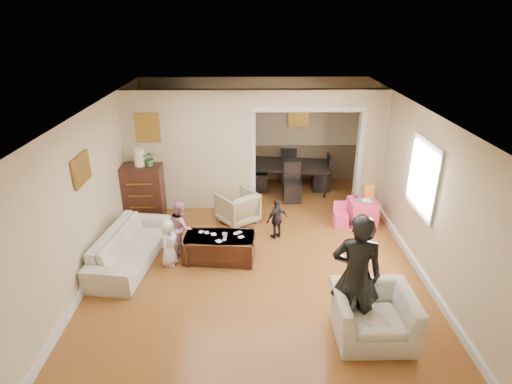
{
  "coord_description": "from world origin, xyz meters",
  "views": [
    {
      "loc": [
        -0.1,
        -6.69,
        4.05
      ],
      "look_at": [
        0.0,
        0.2,
        1.05
      ],
      "focal_mm": 29.32,
      "sensor_mm": 36.0,
      "label": 1
    }
  ],
  "objects_px": {
    "child_kneel_b": "(181,226)",
    "play_table": "(362,212)",
    "sofa": "(131,246)",
    "armchair_back": "(237,207)",
    "cyan_cup": "(359,200)",
    "table_lamp": "(139,157)",
    "dining_table": "(290,177)",
    "child_kneel_a": "(169,243)",
    "coffee_table": "(220,248)",
    "child_toddler": "(277,219)",
    "dresser": "(143,191)",
    "armchair_front": "(373,315)",
    "adult_person": "(356,276)",
    "coffee_cup": "(225,236)"
  },
  "relations": [
    {
      "from": "dining_table",
      "to": "adult_person",
      "type": "bearing_deg",
      "value": -77.61
    },
    {
      "from": "adult_person",
      "to": "table_lamp",
      "type": "bearing_deg",
      "value": -34.1
    },
    {
      "from": "dresser",
      "to": "child_toddler",
      "type": "xyz_separation_m",
      "value": [
        2.75,
        -0.98,
        -0.17
      ]
    },
    {
      "from": "armchair_back",
      "to": "sofa",
      "type": "bearing_deg",
      "value": 1.79
    },
    {
      "from": "cyan_cup",
      "to": "child_toddler",
      "type": "relative_size",
      "value": 0.1
    },
    {
      "from": "armchair_front",
      "to": "table_lamp",
      "type": "distance_m",
      "value": 5.42
    },
    {
      "from": "cyan_cup",
      "to": "child_kneel_a",
      "type": "bearing_deg",
      "value": -158.55
    },
    {
      "from": "sofa",
      "to": "armchair_back",
      "type": "xyz_separation_m",
      "value": [
        1.82,
        1.48,
        0.03
      ]
    },
    {
      "from": "table_lamp",
      "to": "play_table",
      "type": "relative_size",
      "value": 0.67
    },
    {
      "from": "coffee_table",
      "to": "adult_person",
      "type": "bearing_deg",
      "value": -43.68
    },
    {
      "from": "sofa",
      "to": "coffee_table",
      "type": "relative_size",
      "value": 1.71
    },
    {
      "from": "play_table",
      "to": "cyan_cup",
      "type": "distance_m",
      "value": 0.32
    },
    {
      "from": "play_table",
      "to": "adult_person",
      "type": "xyz_separation_m",
      "value": [
        -0.92,
        -3.13,
        0.63
      ]
    },
    {
      "from": "play_table",
      "to": "child_kneel_a",
      "type": "relative_size",
      "value": 0.64
    },
    {
      "from": "coffee_cup",
      "to": "child_toddler",
      "type": "height_order",
      "value": "child_toddler"
    },
    {
      "from": "dining_table",
      "to": "child_kneel_b",
      "type": "bearing_deg",
      "value": -120.71
    },
    {
      "from": "coffee_table",
      "to": "table_lamp",
      "type": "bearing_deg",
      "value": 134.56
    },
    {
      "from": "armchair_back",
      "to": "dining_table",
      "type": "height_order",
      "value": "armchair_back"
    },
    {
      "from": "child_kneel_a",
      "to": "child_kneel_b",
      "type": "bearing_deg",
      "value": -1.49
    },
    {
      "from": "coffee_table",
      "to": "dresser",
      "type": "bearing_deg",
      "value": 134.56
    },
    {
      "from": "child_kneel_b",
      "to": "coffee_cup",
      "type": "bearing_deg",
      "value": -126.69
    },
    {
      "from": "coffee_table",
      "to": "child_kneel_a",
      "type": "height_order",
      "value": "child_kneel_a"
    },
    {
      "from": "armchair_back",
      "to": "child_toddler",
      "type": "height_order",
      "value": "child_toddler"
    },
    {
      "from": "dining_table",
      "to": "child_toddler",
      "type": "height_order",
      "value": "child_toddler"
    },
    {
      "from": "armchair_front",
      "to": "dining_table",
      "type": "xyz_separation_m",
      "value": [
        -0.66,
        5.03,
        -0.01
      ]
    },
    {
      "from": "table_lamp",
      "to": "child_kneel_b",
      "type": "relative_size",
      "value": 0.37
    },
    {
      "from": "child_kneel_b",
      "to": "play_table",
      "type": "bearing_deg",
      "value": -87.13
    },
    {
      "from": "table_lamp",
      "to": "child_kneel_b",
      "type": "bearing_deg",
      "value": -54.94
    },
    {
      "from": "coffee_table",
      "to": "child_kneel_b",
      "type": "distance_m",
      "value": 0.81
    },
    {
      "from": "child_kneel_a",
      "to": "coffee_cup",
      "type": "bearing_deg",
      "value": -67.05
    },
    {
      "from": "dresser",
      "to": "dining_table",
      "type": "height_order",
      "value": "dresser"
    },
    {
      "from": "child_kneel_a",
      "to": "dining_table",
      "type": "bearing_deg",
      "value": -19.12
    },
    {
      "from": "child_kneel_a",
      "to": "table_lamp",
      "type": "bearing_deg",
      "value": 41.36
    },
    {
      "from": "coffee_table",
      "to": "child_kneel_a",
      "type": "distance_m",
      "value": 0.88
    },
    {
      "from": "sofa",
      "to": "coffee_table",
      "type": "bearing_deg",
      "value": -79.98
    },
    {
      "from": "sofa",
      "to": "armchair_back",
      "type": "relative_size",
      "value": 2.85
    },
    {
      "from": "coffee_table",
      "to": "adult_person",
      "type": "relative_size",
      "value": 0.68
    },
    {
      "from": "table_lamp",
      "to": "cyan_cup",
      "type": "distance_m",
      "value": 4.53
    },
    {
      "from": "sofa",
      "to": "cyan_cup",
      "type": "height_order",
      "value": "sofa"
    },
    {
      "from": "sofa",
      "to": "table_lamp",
      "type": "height_order",
      "value": "table_lamp"
    },
    {
      "from": "armchair_back",
      "to": "coffee_table",
      "type": "relative_size",
      "value": 0.6
    },
    {
      "from": "adult_person",
      "to": "child_kneel_b",
      "type": "xyz_separation_m",
      "value": [
        -2.61,
        2.13,
        -0.4
      ]
    },
    {
      "from": "dining_table",
      "to": "armchair_back",
      "type": "bearing_deg",
      "value": -118.72
    },
    {
      "from": "dresser",
      "to": "play_table",
      "type": "relative_size",
      "value": 2.11
    },
    {
      "from": "coffee_cup",
      "to": "child_kneel_b",
      "type": "distance_m",
      "value": 0.87
    },
    {
      "from": "table_lamp",
      "to": "coffee_cup",
      "type": "bearing_deg",
      "value": -44.63
    },
    {
      "from": "armchair_back",
      "to": "play_table",
      "type": "relative_size",
      "value": 1.34
    },
    {
      "from": "armchair_back",
      "to": "child_kneel_b",
      "type": "relative_size",
      "value": 0.74
    },
    {
      "from": "adult_person",
      "to": "coffee_table",
      "type": "bearing_deg",
      "value": -33.26
    },
    {
      "from": "armchair_front",
      "to": "coffee_table",
      "type": "distance_m",
      "value": 2.91
    }
  ]
}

